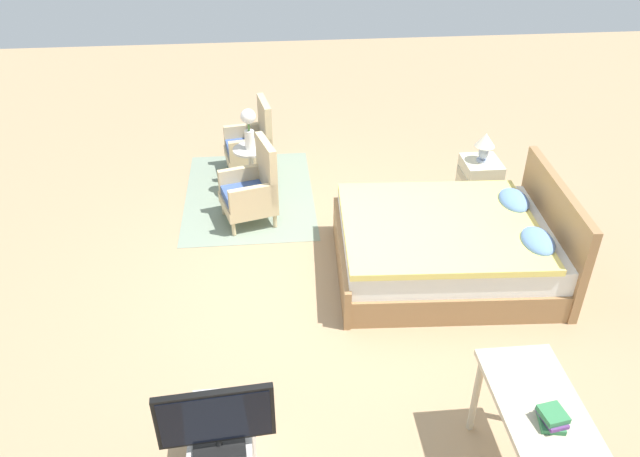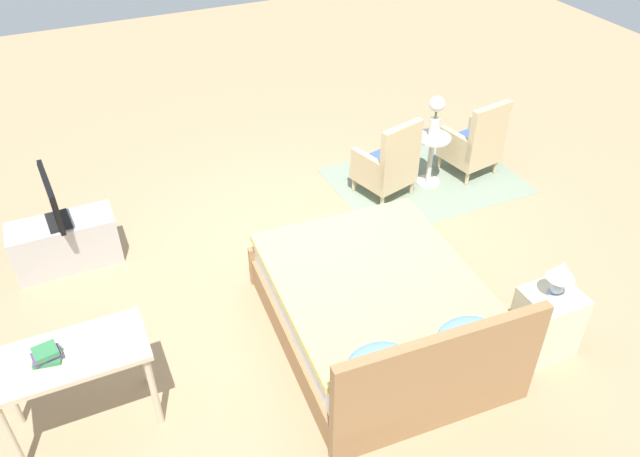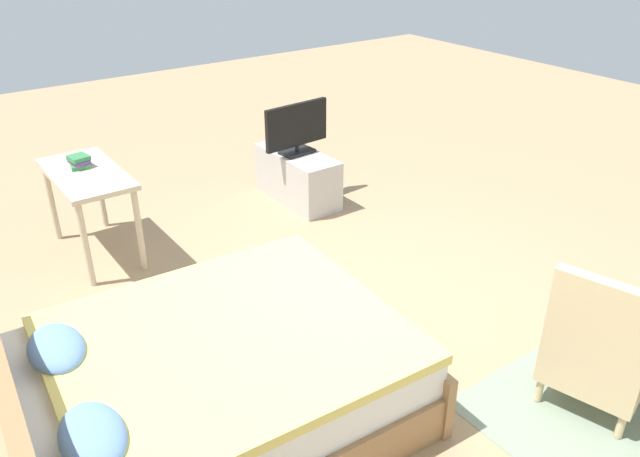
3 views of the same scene
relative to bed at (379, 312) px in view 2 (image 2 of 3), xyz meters
name	(u,v)px [view 2 (image 2 of 3)]	position (x,y,z in m)	size (l,w,h in m)	color
ground_plane	(306,264)	(0.17, -1.14, -0.30)	(16.00, 16.00, 0.00)	#A38460
floor_rug	(425,180)	(-1.70, -1.94, -0.29)	(2.10, 1.50, 0.01)	gray
bed	(379,312)	(0.00, 0.00, 0.00)	(1.72, 2.15, 0.96)	#997047
armchair_by_window_left	(475,144)	(-2.28, -1.89, 0.08)	(0.62, 0.62, 0.92)	#CCB284
armchair_by_window_right	(388,165)	(-1.14, -1.89, 0.08)	(0.66, 0.66, 0.92)	#CCB284
side_table	(431,154)	(-1.70, -1.90, 0.08)	(0.40, 0.40, 0.60)	beige
flower_vase	(436,112)	(-1.70, -1.90, 0.60)	(0.17, 0.17, 0.48)	silver
nightstand	(547,321)	(-1.19, 0.65, -0.01)	(0.44, 0.41, 0.58)	beige
table_lamp	(561,274)	(-1.19, 0.65, 0.50)	(0.22, 0.22, 0.33)	#9EADC6
tv_stand	(66,243)	(2.25, -2.09, -0.05)	(0.96, 0.40, 0.49)	#B7B2AD
tv_flatscreen	(52,200)	(2.25, -2.09, 0.44)	(0.22, 0.71, 0.49)	black
vanity_desk	(72,365)	(2.33, -0.12, 0.33)	(1.04, 0.52, 0.74)	beige
book_stack	(46,355)	(2.46, -0.12, 0.49)	(0.20, 0.17, 0.10)	#337A47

